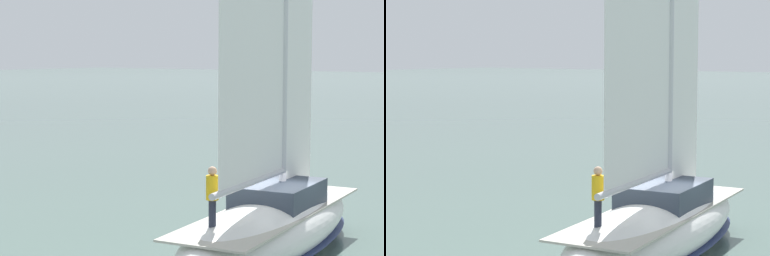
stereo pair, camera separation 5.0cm
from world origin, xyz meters
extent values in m
ellipsoid|color=white|center=(0.00, 0.00, 0.92)|extent=(11.14, 4.59, 1.84)
ellipsoid|color=#19234C|center=(0.00, 0.00, 0.41)|extent=(11.25, 4.64, 0.22)
cube|color=#BCB7A8|center=(0.00, 0.00, 1.45)|extent=(9.79, 3.92, 0.06)
cube|color=#333D4C|center=(0.53, 0.08, 1.86)|extent=(3.31, 2.54, 0.76)
cylinder|color=silver|center=(-1.55, -0.23, 2.57)|extent=(4.84, 0.90, 0.18)
cube|color=white|center=(2.13, 0.32, 5.20)|extent=(2.36, 0.38, 7.43)
cylinder|color=#232838|center=(-3.26, -0.12, 1.91)|extent=(0.23, 0.23, 0.85)
cylinder|color=gold|center=(-3.26, -0.12, 2.66)|extent=(0.39, 0.39, 0.65)
sphere|color=tan|center=(-3.26, -0.12, 3.10)|extent=(0.24, 0.24, 0.24)
camera|label=1|loc=(-19.14, -11.36, 6.22)|focal=70.00mm
camera|label=2|loc=(-19.10, -11.40, 6.22)|focal=70.00mm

